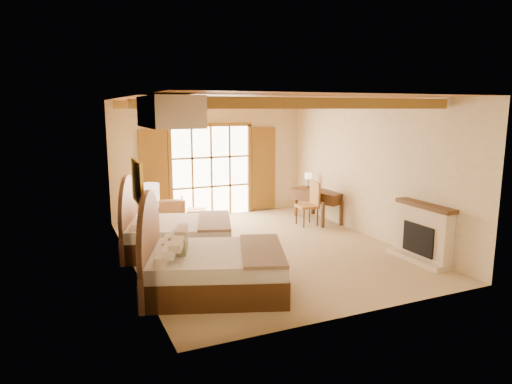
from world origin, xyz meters
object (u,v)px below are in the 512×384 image
nightstand (157,264)px  bed_far (171,233)px  armchair (169,211)px  bed_near (206,266)px  desk (318,204)px

nightstand → bed_far: bearing=65.5°
nightstand → armchair: 4.04m
bed_near → armchair: bed_near is taller
armchair → nightstand: bearing=83.6°
bed_near → armchair: bearing=104.2°
bed_near → bed_far: bed_near is taller
nightstand → desk: bearing=27.1°
bed_far → armchair: (0.52, 2.41, -0.07)m
bed_far → armchair: size_ratio=3.37×
bed_far → bed_near: bearing=-71.0°
bed_far → nightstand: size_ratio=4.29×
bed_far → nightstand: 1.59m
bed_far → nightstand: bed_far is taller
bed_near → desk: 5.53m
bed_far → desk: (4.29, 1.22, 0.01)m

